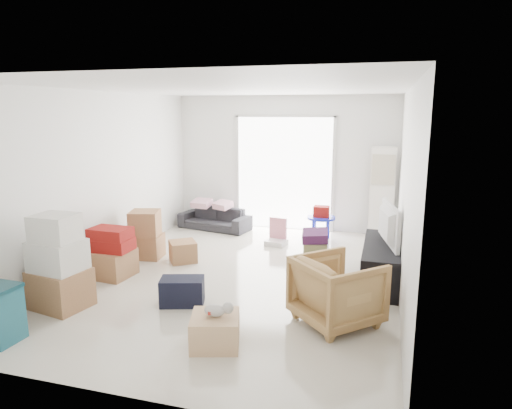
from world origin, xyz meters
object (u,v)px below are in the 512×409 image
at_px(sofa, 215,215).
at_px(armchair, 337,288).
at_px(television, 382,240).
at_px(ac_tower, 382,194).
at_px(wood_crate, 215,330).
at_px(tv_console, 381,263).
at_px(kids_table, 321,216).
at_px(ottoman, 315,253).

relative_size(sofa, armchair, 1.72).
bearing_deg(sofa, television, -20.72).
relative_size(ac_tower, television, 1.74).
xyz_separation_m(sofa, wood_crate, (1.73, -4.46, -0.13)).
distance_m(ac_tower, armchair, 3.80).
xyz_separation_m(tv_console, kids_table, (-1.12, 1.87, 0.19)).
relative_size(tv_console, wood_crate, 3.35).
height_order(ac_tower, armchair, ac_tower).
distance_m(armchair, kids_table, 3.44).
height_order(television, armchair, armchair).
xyz_separation_m(ac_tower, tv_console, (0.05, -2.25, -0.60)).
bearing_deg(ottoman, sofa, 145.28).
height_order(tv_console, armchair, armchair).
height_order(tv_console, kids_table, kids_table).
bearing_deg(tv_console, television, 0.00).
height_order(tv_console, ottoman, tv_console).
bearing_deg(tv_console, wood_crate, -124.37).
distance_m(tv_console, television, 0.34).
xyz_separation_m(tv_console, armchair, (-0.46, -1.50, 0.16)).
relative_size(ottoman, wood_crate, 0.73).
bearing_deg(sofa, ottoman, -23.37).
relative_size(ac_tower, wood_crate, 3.56).
distance_m(television, wood_crate, 2.90).
relative_size(armchair, kids_table, 1.32).
xyz_separation_m(armchair, wood_crate, (-1.16, -0.87, -0.27)).
relative_size(ac_tower, tv_console, 1.06).
xyz_separation_m(ac_tower, television, (0.05, -2.25, -0.26)).
xyz_separation_m(tv_console, television, (0.00, 0.00, 0.34)).
bearing_deg(television, ac_tower, -10.93).
height_order(tv_console, wood_crate, tv_console).
xyz_separation_m(tv_console, wood_crate, (-1.62, -2.36, -0.11)).
bearing_deg(wood_crate, ac_tower, 71.24).
xyz_separation_m(television, armchair, (-0.46, -1.50, -0.18)).
bearing_deg(ottoman, television, -25.44).
distance_m(ac_tower, ottoman, 2.13).
bearing_deg(sofa, armchair, -39.89).
bearing_deg(sofa, wood_crate, -57.45).
bearing_deg(armchair, ottoman, -28.82).
height_order(ac_tower, wood_crate, ac_tower).
height_order(ottoman, kids_table, kids_table).
relative_size(kids_table, wood_crate, 1.33).
relative_size(sofa, kids_table, 2.27).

